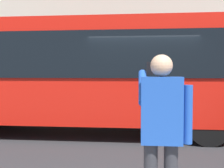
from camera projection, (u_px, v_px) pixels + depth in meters
ground_plane at (142, 135)px, 6.97m from camera, size 60.00×60.00×0.00m
red_bus at (87, 72)px, 7.30m from camera, size 9.05×2.54×3.08m
pedestrian_photographer at (161, 126)px, 2.61m from camera, size 0.53×0.52×1.70m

